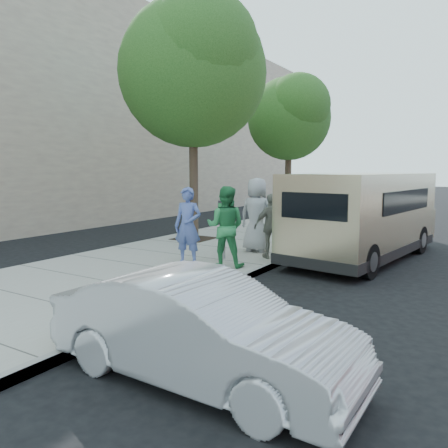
% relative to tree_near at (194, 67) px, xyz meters
% --- Properties ---
extents(ground, '(120.00, 120.00, 0.00)m').
position_rel_tree_near_xyz_m(ground, '(2.25, -2.40, -5.55)').
color(ground, black).
rests_on(ground, ground).
extents(sidewalk, '(5.00, 60.00, 0.15)m').
position_rel_tree_near_xyz_m(sidewalk, '(1.25, -2.40, -5.47)').
color(sidewalk, gray).
rests_on(sidewalk, ground).
extents(curb_face, '(0.12, 60.00, 0.16)m').
position_rel_tree_near_xyz_m(curb_face, '(3.69, -2.40, -5.47)').
color(curb_face, gray).
rests_on(curb_face, ground).
extents(tree_near, '(4.62, 4.60, 7.53)m').
position_rel_tree_near_xyz_m(tree_near, '(0.00, 0.00, 0.00)').
color(tree_near, black).
rests_on(tree_near, sidewalk).
extents(tree_far, '(3.92, 3.80, 6.49)m').
position_rel_tree_near_xyz_m(tree_far, '(-0.00, 7.60, -0.66)').
color(tree_far, black).
rests_on(tree_far, sidewalk).
extents(parking_meter, '(0.30, 0.11, 1.47)m').
position_rel_tree_near_xyz_m(parking_meter, '(2.48, -2.25, -4.33)').
color(parking_meter, gray).
rests_on(parking_meter, sidewalk).
extents(van, '(2.83, 6.36, 2.28)m').
position_rel_tree_near_xyz_m(van, '(5.31, 0.31, -4.34)').
color(van, beige).
rests_on(van, ground).
extents(sedan, '(3.71, 1.37, 1.21)m').
position_rel_tree_near_xyz_m(sedan, '(5.45, -7.61, -4.94)').
color(sedan, '#B8BABF').
rests_on(sedan, ground).
extents(person_officer, '(0.74, 0.57, 1.83)m').
position_rel_tree_near_xyz_m(person_officer, '(2.08, -3.25, -4.48)').
color(person_officer, '#4E62A7').
rests_on(person_officer, sidewalk).
extents(person_green_shirt, '(1.07, 0.94, 1.86)m').
position_rel_tree_near_xyz_m(person_green_shirt, '(2.96, -2.98, -4.47)').
color(person_green_shirt, '#2B8647').
rests_on(person_green_shirt, sidewalk).
extents(person_gray_shirt, '(1.01, 0.67, 2.02)m').
position_rel_tree_near_xyz_m(person_gray_shirt, '(2.72, -0.94, -4.39)').
color(person_gray_shirt, '#A0A0A3').
rests_on(person_gray_shirt, sidewalk).
extents(person_striped_polo, '(0.93, 0.99, 1.64)m').
position_rel_tree_near_xyz_m(person_striped_polo, '(3.45, -1.53, -4.58)').
color(person_striped_polo, slate).
rests_on(person_striped_polo, sidewalk).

